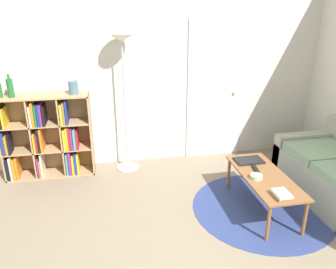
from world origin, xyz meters
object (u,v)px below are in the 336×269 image
at_px(coffee_table, 264,179).
at_px(bowl, 256,177).
at_px(bottle_middle, 10,88).
at_px(vase_on_shelf, 73,88).
at_px(laptop, 249,160).
at_px(floor_lamp, 122,60).
at_px(bookshelf, 46,137).

bearing_deg(coffee_table, bowl, -158.70).
distance_m(bottle_middle, vase_on_shelf, 0.74).
bearing_deg(vase_on_shelf, bottle_middle, -178.98).
relative_size(coffee_table, laptop, 3.38).
xyz_separation_m(coffee_table, bottle_middle, (-2.75, 1.32, 0.83)).
xyz_separation_m(coffee_table, laptop, (-0.02, 0.36, 0.05)).
bearing_deg(bowl, coffee_table, 21.30).
bearing_deg(floor_lamp, vase_on_shelf, 177.00).
height_order(bookshelf, laptop, bookshelf).
bearing_deg(vase_on_shelf, laptop, -25.99).
height_order(bookshelf, bowl, bookshelf).
bearing_deg(vase_on_shelf, floor_lamp, -3.00).
height_order(bowl, bottle_middle, bottle_middle).
bearing_deg(laptop, vase_on_shelf, 154.01).
relative_size(bookshelf, coffee_table, 1.01).
relative_size(laptop, bottle_middle, 1.16).
bearing_deg(laptop, bottle_middle, 160.63).
xyz_separation_m(floor_lamp, bowl, (1.27, -1.34, -1.06)).
distance_m(bowl, bottle_middle, 3.06).
xyz_separation_m(coffee_table, vase_on_shelf, (-2.01, 1.33, 0.79)).
height_order(floor_lamp, vase_on_shelf, floor_lamp).
height_order(floor_lamp, bottle_middle, floor_lamp).
bearing_deg(bottle_middle, coffee_table, -25.60).
relative_size(bookshelf, floor_lamp, 0.62).
bearing_deg(bottle_middle, laptop, -19.37).
xyz_separation_m(bowl, bottle_middle, (-2.63, 1.36, 0.76)).
bearing_deg(laptop, coffee_table, -86.86).
height_order(bookshelf, coffee_table, bookshelf).
bearing_deg(floor_lamp, laptop, -34.53).
bearing_deg(floor_lamp, bottle_middle, 179.17).
bearing_deg(coffee_table, laptop, 93.14).
bearing_deg(bookshelf, bowl, -30.90).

